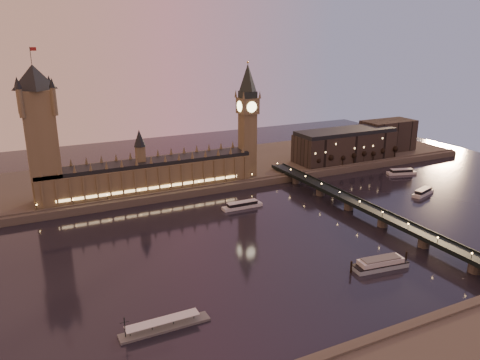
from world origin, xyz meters
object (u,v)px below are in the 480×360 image
at_px(moored_barge, 380,264).
at_px(pontoon_pier, 165,326).
at_px(cruise_boat_b, 402,172).
at_px(cruise_boat_a, 242,205).

xyz_separation_m(moored_barge, pontoon_pier, (-132.60, -0.88, -1.81)).
height_order(moored_barge, pontoon_pier, pontoon_pier).
bearing_deg(cruise_boat_b, moored_barge, -121.48).
distance_m(cruise_boat_b, pontoon_pier, 320.90).
distance_m(moored_barge, pontoon_pier, 132.61).
height_order(cruise_boat_a, moored_barge, moored_barge).
bearing_deg(cruise_boat_a, moored_barge, -77.28).
bearing_deg(pontoon_pier, moored_barge, 0.38).
xyz_separation_m(cruise_boat_a, cruise_boat_b, (183.53, 14.31, 0.01)).
relative_size(moored_barge, pontoon_pier, 0.90).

